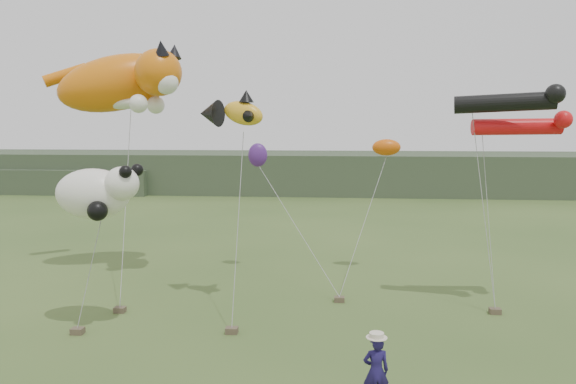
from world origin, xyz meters
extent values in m
plane|color=#385123|center=(0.00, 0.00, 0.00)|extent=(120.00, 120.00, 0.00)
cube|color=#2D3D28|center=(0.00, 45.00, 2.00)|extent=(90.00, 12.00, 4.00)
cube|color=#2D3D28|center=(-30.00, 42.00, 1.25)|extent=(25.00, 8.00, 2.50)
imported|color=#1B1348|center=(2.39, -1.26, 0.89)|extent=(0.71, 0.52, 1.78)
cube|color=brown|center=(-6.62, 4.90, 0.10)|extent=(0.40, 0.32, 0.21)
cube|color=brown|center=(-2.08, 3.20, 0.10)|extent=(0.40, 0.32, 0.21)
cube|color=brown|center=(7.21, 6.04, 0.10)|extent=(0.40, 0.32, 0.21)
cube|color=brown|center=(-7.17, 2.67, 0.10)|extent=(0.40, 0.32, 0.21)
cube|color=brown|center=(1.49, 6.91, 0.10)|extent=(0.40, 0.32, 0.21)
ellipsoid|color=orange|center=(-8.63, 10.50, 8.82)|extent=(6.31, 4.31, 3.60)
sphere|color=orange|center=(-6.38, 9.38, 9.16)|extent=(2.03, 2.03, 2.03)
cone|color=black|center=(-6.04, 8.82, 10.12)|extent=(0.63, 0.77, 0.76)
cone|color=black|center=(-5.82, 9.94, 10.12)|extent=(0.63, 0.73, 0.72)
sphere|color=white|center=(-5.93, 9.04, 8.71)|extent=(1.01, 1.01, 1.01)
ellipsoid|color=white|center=(-8.40, 10.17, 7.92)|extent=(1.98, 0.99, 0.62)
sphere|color=white|center=(-7.05, 8.70, 7.81)|extent=(0.79, 0.79, 0.79)
sphere|color=white|center=(-6.83, 10.28, 7.81)|extent=(0.79, 0.79, 0.79)
cylinder|color=orange|center=(-11.56, 11.40, 9.27)|extent=(2.10, 1.54, 1.22)
ellipsoid|color=gold|center=(-2.10, 5.98, 7.34)|extent=(1.85, 1.15, 1.18)
cone|color=black|center=(-3.45, 6.32, 7.34)|extent=(1.05, 1.20, 1.02)
cone|color=black|center=(-1.99, 5.98, 7.96)|extent=(0.56, 0.56, 0.45)
cone|color=black|center=(-1.76, 5.42, 7.23)|extent=(0.60, 0.63, 0.45)
cone|color=black|center=(-1.76, 6.55, 7.23)|extent=(0.60, 0.63, 0.45)
cylinder|color=black|center=(7.32, 6.50, 7.71)|extent=(3.53, 1.36, 0.78)
sphere|color=black|center=(8.88, 5.95, 7.98)|extent=(0.69, 0.69, 0.69)
cylinder|color=red|center=(8.01, 7.19, 6.85)|extent=(3.27, 0.76, 0.64)
sphere|color=red|center=(9.47, 6.67, 7.11)|extent=(0.65, 0.65, 0.65)
ellipsoid|color=white|center=(-6.72, 3.28, 4.64)|extent=(2.51, 1.67, 1.67)
sphere|color=white|center=(-5.61, 3.00, 5.01)|extent=(1.12, 1.12, 1.12)
sphere|color=black|center=(-5.33, 2.63, 5.43)|extent=(0.41, 0.41, 0.41)
sphere|color=black|center=(-5.23, 3.42, 5.43)|extent=(0.41, 0.41, 0.41)
sphere|color=black|center=(-6.26, 2.53, 4.18)|extent=(0.65, 0.65, 0.65)
sphere|color=black|center=(-7.46, 3.56, 4.27)|extent=(0.65, 0.65, 0.65)
ellipsoid|color=#D1540A|center=(3.56, 11.42, 5.90)|extent=(1.29, 0.75, 0.75)
ellipsoid|color=#4B1F73|center=(-2.35, 11.23, 5.53)|extent=(0.90, 0.60, 1.10)
camera|label=1|loc=(1.46, -14.56, 6.89)|focal=35.00mm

